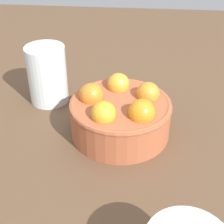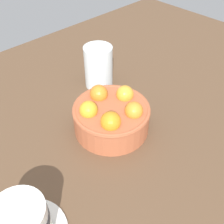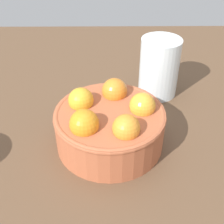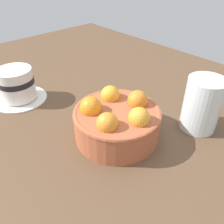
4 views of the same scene
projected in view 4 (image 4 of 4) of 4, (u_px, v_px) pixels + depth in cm
name	position (u px, v px, depth cm)	size (l,w,h in cm)	color
ground_plane	(116.00, 144.00, 47.76)	(140.89, 98.05, 4.50)	brown
terracotta_bowl	(117.00, 120.00, 44.27)	(16.44, 16.44, 8.63)	#AD5938
coffee_cup	(17.00, 86.00, 55.41)	(12.72, 12.72, 7.94)	white
water_glass	(202.00, 105.00, 45.70)	(7.25, 7.25, 10.92)	silver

